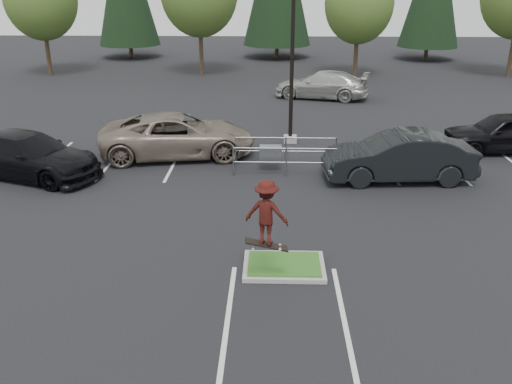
{
  "coord_description": "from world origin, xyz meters",
  "views": [
    {
      "loc": [
        -0.37,
        -12.9,
        7.42
      ],
      "look_at": [
        -0.81,
        1.5,
        1.63
      ],
      "focal_mm": 38.0,
      "sensor_mm": 36.0,
      "label": 1
    }
  ],
  "objects_px": {
    "decid_c": "(359,6)",
    "car_l_tan": "(177,135)",
    "car_l_black": "(26,155)",
    "car_r_charc": "(399,157)",
    "cart_corral": "(274,152)",
    "light_pole": "(292,44)",
    "car_r_black": "(504,132)",
    "skateboarder": "(267,213)",
    "car_far_silver": "(323,85)",
    "decid_a": "(41,1)"
  },
  "relations": [
    {
      "from": "light_pole",
      "to": "car_r_black",
      "type": "relative_size",
      "value": 1.94
    },
    {
      "from": "cart_corral",
      "to": "car_far_silver",
      "type": "relative_size",
      "value": 0.71
    },
    {
      "from": "light_pole",
      "to": "car_r_charc",
      "type": "relative_size",
      "value": 1.78
    },
    {
      "from": "skateboarder",
      "to": "cart_corral",
      "type": "bearing_deg",
      "value": -77.28
    },
    {
      "from": "car_l_black",
      "to": "car_r_black",
      "type": "bearing_deg",
      "value": -60.24
    },
    {
      "from": "car_l_black",
      "to": "decid_c",
      "type": "bearing_deg",
      "value": -15.99
    },
    {
      "from": "decid_c",
      "to": "car_r_black",
      "type": "xyz_separation_m",
      "value": [
        4.01,
        -19.04,
        -4.36
      ]
    },
    {
      "from": "light_pole",
      "to": "cart_corral",
      "type": "height_order",
      "value": "light_pole"
    },
    {
      "from": "decid_a",
      "to": "car_r_black",
      "type": "height_order",
      "value": "decid_a"
    },
    {
      "from": "car_l_tan",
      "to": "car_l_black",
      "type": "distance_m",
      "value": 6.14
    },
    {
      "from": "cart_corral",
      "to": "car_l_tan",
      "type": "bearing_deg",
      "value": 157.78
    },
    {
      "from": "car_l_black",
      "to": "car_r_charc",
      "type": "relative_size",
      "value": 1.05
    },
    {
      "from": "decid_a",
      "to": "cart_corral",
      "type": "bearing_deg",
      "value": -51.16
    },
    {
      "from": "light_pole",
      "to": "decid_c",
      "type": "height_order",
      "value": "light_pole"
    },
    {
      "from": "decid_c",
      "to": "car_l_tan",
      "type": "xyz_separation_m",
      "value": [
        -10.49,
        -20.1,
        -4.33
      ]
    },
    {
      "from": "skateboarder",
      "to": "car_far_silver",
      "type": "xyz_separation_m",
      "value": [
        3.33,
        23.0,
        -1.23
      ]
    },
    {
      "from": "light_pole",
      "to": "car_far_silver",
      "type": "xyz_separation_m",
      "value": [
        2.35,
        10.0,
        -3.7
      ]
    },
    {
      "from": "car_r_black",
      "to": "skateboarder",
      "type": "bearing_deg",
      "value": -45.46
    },
    {
      "from": "car_l_black",
      "to": "car_r_charc",
      "type": "distance_m",
      "value": 14.5
    },
    {
      "from": "cart_corral",
      "to": "car_l_black",
      "type": "distance_m",
      "value": 9.78
    },
    {
      "from": "decid_c",
      "to": "car_l_black",
      "type": "relative_size",
      "value": 1.41
    },
    {
      "from": "cart_corral",
      "to": "car_l_black",
      "type": "xyz_separation_m",
      "value": [
        -9.73,
        -1.0,
        0.11
      ]
    },
    {
      "from": "cart_corral",
      "to": "decid_a",
      "type": "bearing_deg",
      "value": 128.89
    },
    {
      "from": "light_pole",
      "to": "car_far_silver",
      "type": "bearing_deg",
      "value": 76.75
    },
    {
      "from": "decid_c",
      "to": "car_far_silver",
      "type": "relative_size",
      "value": 1.41
    },
    {
      "from": "decid_c",
      "to": "light_pole",
      "type": "bearing_deg",
      "value": -107.11
    },
    {
      "from": "decid_a",
      "to": "decid_c",
      "type": "height_order",
      "value": "decid_a"
    },
    {
      "from": "skateboarder",
      "to": "car_r_charc",
      "type": "height_order",
      "value": "skateboarder"
    },
    {
      "from": "car_l_black",
      "to": "car_far_silver",
      "type": "distance_m",
      "value": 19.75
    },
    {
      "from": "decid_c",
      "to": "car_l_tan",
      "type": "bearing_deg",
      "value": -117.56
    },
    {
      "from": "cart_corral",
      "to": "light_pole",
      "type": "bearing_deg",
      "value": 79.15
    },
    {
      "from": "decid_a",
      "to": "car_r_black",
      "type": "relative_size",
      "value": 1.71
    },
    {
      "from": "decid_c",
      "to": "cart_corral",
      "type": "relative_size",
      "value": 1.98
    },
    {
      "from": "light_pole",
      "to": "cart_corral",
      "type": "xyz_separation_m",
      "value": [
        -0.77,
        -4.0,
        -3.81
      ]
    },
    {
      "from": "car_l_tan",
      "to": "car_r_charc",
      "type": "relative_size",
      "value": 1.17
    },
    {
      "from": "decid_c",
      "to": "skateboarder",
      "type": "xyz_separation_m",
      "value": [
        -6.46,
        -30.83,
        -3.16
      ]
    },
    {
      "from": "car_l_black",
      "to": "car_r_black",
      "type": "height_order",
      "value": "car_r_black"
    },
    {
      "from": "car_l_tan",
      "to": "decid_c",
      "type": "bearing_deg",
      "value": -36.83
    },
    {
      "from": "cart_corral",
      "to": "car_far_silver",
      "type": "distance_m",
      "value": 14.34
    },
    {
      "from": "car_r_black",
      "to": "decid_c",
      "type": "bearing_deg",
      "value": -171.97
    },
    {
      "from": "skateboarder",
      "to": "decid_c",
      "type": "bearing_deg",
      "value": -87.84
    },
    {
      "from": "skateboarder",
      "to": "car_l_black",
      "type": "bearing_deg",
      "value": -26.02
    },
    {
      "from": "cart_corral",
      "to": "skateboarder",
      "type": "xyz_separation_m",
      "value": [
        -0.2,
        -9.0,
        1.34
      ]
    },
    {
      "from": "decid_c",
      "to": "car_l_tan",
      "type": "relative_size",
      "value": 1.26
    },
    {
      "from": "car_l_tan",
      "to": "light_pole",
      "type": "bearing_deg",
      "value": -74.87
    },
    {
      "from": "decid_c",
      "to": "car_l_black",
      "type": "height_order",
      "value": "decid_c"
    },
    {
      "from": "decid_a",
      "to": "skateboarder",
      "type": "xyz_separation_m",
      "value": [
        17.54,
        -31.03,
        -3.49
      ]
    },
    {
      "from": "car_far_silver",
      "to": "car_r_charc",
      "type": "bearing_deg",
      "value": 21.16
    },
    {
      "from": "skateboarder",
      "to": "car_l_black",
      "type": "height_order",
      "value": "skateboarder"
    },
    {
      "from": "cart_corral",
      "to": "car_r_charc",
      "type": "relative_size",
      "value": 0.75
    }
  ]
}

